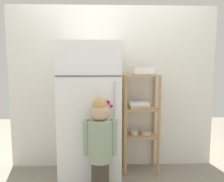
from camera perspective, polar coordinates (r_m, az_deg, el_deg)
ground_plane at (r=2.87m, az=0.42°, el=-21.47°), size 6.00×6.00×0.00m
kitchen_wall_back at (r=2.92m, az=0.13°, el=0.74°), size 2.68×0.03×2.10m
refrigerator at (r=2.61m, az=-5.45°, el=-5.57°), size 0.68×0.68×1.60m
child_standing at (r=2.21m, az=-3.07°, el=-12.48°), size 0.34×0.25×1.04m
pantry_shelf_unit at (r=2.82m, az=7.27°, el=-6.00°), size 0.44×0.31×1.23m
fruit_bin at (r=2.76m, az=8.05°, el=4.93°), size 0.26×0.17×0.09m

